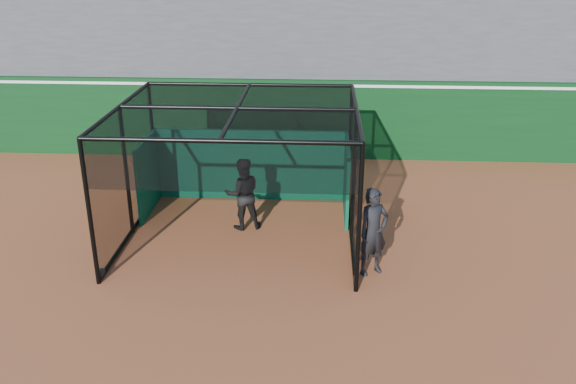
{
  "coord_description": "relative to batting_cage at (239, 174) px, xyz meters",
  "views": [
    {
      "loc": [
        1.35,
        -10.13,
        6.39
      ],
      "look_at": [
        0.66,
        2.0,
        1.4
      ],
      "focal_mm": 38.0,
      "sensor_mm": 36.0,
      "label": 1
    }
  ],
  "objects": [
    {
      "name": "batter",
      "position": [
        0.02,
        0.4,
        -0.65
      ],
      "size": [
        1.0,
        0.87,
        1.76
      ],
      "primitive_type": "imported",
      "rotation": [
        0.0,
        0.0,
        3.42
      ],
      "color": "black",
      "rests_on": "ground"
    },
    {
      "name": "outfield_wall",
      "position": [
        0.49,
        5.8,
        -0.24
      ],
      "size": [
        50.0,
        0.5,
        2.5
      ],
      "color": "#093613",
      "rests_on": "ground"
    },
    {
      "name": "on_deck_player",
      "position": [
        2.94,
        -1.61,
        -0.59
      ],
      "size": [
        0.82,
        0.73,
        1.87
      ],
      "color": "black",
      "rests_on": "ground"
    },
    {
      "name": "ground",
      "position": [
        0.49,
        -2.7,
        -1.53
      ],
      "size": [
        120.0,
        120.0,
        0.0
      ],
      "primitive_type": "plane",
      "color": "brown",
      "rests_on": "ground"
    },
    {
      "name": "grandstand",
      "position": [
        0.49,
        9.57,
        2.95
      ],
      "size": [
        50.0,
        7.85,
        8.95
      ],
      "color": "#4C4C4F",
      "rests_on": "ground"
    },
    {
      "name": "batting_cage",
      "position": [
        0.0,
        0.0,
        0.0
      ],
      "size": [
        5.28,
        4.8,
        3.06
      ],
      "color": "black",
      "rests_on": "ground"
    }
  ]
}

